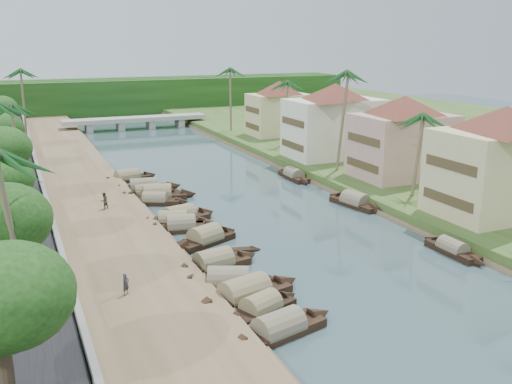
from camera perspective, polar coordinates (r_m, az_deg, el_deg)
name	(u,v)px	position (r m, az deg, el deg)	size (l,w,h in m)	color
ground	(310,246)	(49.76, 5.44, -5.35)	(220.00, 220.00, 0.00)	#374D52
left_bank	(88,203)	(63.41, -16.43, -1.03)	(10.00, 180.00, 0.80)	brown
right_bank	(365,172)	(75.57, 10.82, 2.02)	(16.00, 180.00, 1.20)	#2F491D
road	(1,209)	(62.99, -24.13, -1.57)	(8.00, 180.00, 1.40)	black
retaining_wall	(46,198)	(62.85, -20.29, -0.60)	(0.40, 180.00, 1.10)	slate
treeline	(110,96)	(143.19, -14.36, 9.26)	(120.00, 14.00, 8.00)	#11330E
bridge	(135,120)	(116.06, -11.98, 7.01)	(28.00, 4.00, 2.40)	gray
building_near	(501,160)	(57.99, 23.31, 2.97)	(14.85, 14.85, 10.20)	#D1C08C
building_mid	(403,136)	(70.34, 14.45, 5.45)	(14.11, 14.11, 9.70)	tan
building_far	(334,120)	(81.16, 7.85, 7.19)	(15.59, 15.59, 10.20)	silver
building_distant	(279,108)	(99.16, 2.32, 8.43)	(12.62, 12.62, 9.20)	#D1C08C
sampan_0	(279,330)	(35.22, 2.30, -13.58)	(8.82, 3.84, 2.27)	black
sampan_1	(261,309)	(37.64, 0.50, -11.58)	(7.14, 4.13, 2.12)	black
sampan_2	(245,294)	(39.55, -1.13, -10.19)	(9.78, 4.20, 2.49)	black
sampan_3	(228,282)	(41.44, -2.78, -8.99)	(8.63, 5.08, 2.31)	black
sampan_4	(214,264)	(44.73, -4.24, -7.15)	(8.34, 3.34, 2.30)	black
sampan_5	(205,239)	(50.08, -5.09, -4.70)	(7.77, 4.84, 2.42)	black
sampan_6	(181,226)	(53.60, -7.50, -3.43)	(7.85, 3.25, 2.28)	black
sampan_7	(174,221)	(55.14, -8.25, -2.93)	(7.99, 4.34, 2.12)	black
sampan_8	(180,218)	(56.20, -7.61, -2.56)	(8.30, 3.83, 2.47)	black
sampan_9	(155,201)	(62.53, -10.07, -0.85)	(7.36, 4.55, 1.93)	black
sampan_10	(147,194)	(65.33, -10.82, -0.19)	(8.22, 2.11, 2.25)	black
sampan_11	(158,195)	(64.66, -9.82, -0.30)	(9.17, 3.77, 2.53)	black
sampan_12	(144,187)	(68.49, -11.16, 0.49)	(9.22, 2.79, 2.17)	black
sampan_13	(127,178)	(73.33, -12.75, 1.37)	(8.41, 3.61, 2.25)	black
sampan_14	(453,250)	(50.21, 19.07, -5.46)	(1.59, 7.33, 1.83)	black
sampan_15	(355,202)	(61.77, 9.90, -1.03)	(3.41, 8.76, 2.29)	black
sampan_16	(294,176)	(72.98, 3.79, 1.64)	(1.88, 8.38, 2.06)	black
canoe_1	(233,251)	(48.07, -2.35, -5.91)	(4.99, 1.88, 0.80)	black
canoe_2	(135,194)	(66.65, -12.01, -0.24)	(6.13, 1.49, 0.88)	black
palm_1	(419,118)	(61.55, 15.99, 7.17)	(3.20, 3.20, 10.01)	brown
palm_2	(342,75)	(71.68, 8.59, 11.47)	(3.20, 3.20, 13.69)	brown
palm_3	(284,83)	(88.21, 2.77, 10.79)	(3.20, 3.20, 11.34)	brown
palm_4	(9,158)	(32.89, -23.45, 3.15)	(3.20, 3.20, 11.59)	brown
palm_6	(16,107)	(69.77, -22.88, 7.87)	(3.20, 3.20, 10.32)	brown
palm_7	(230,71)	(103.29, -2.59, 12.03)	(3.20, 3.20, 12.51)	brown
palm_8	(20,72)	(100.09, -22.53, 11.01)	(3.20, 3.20, 12.63)	brown
tree_3	(0,151)	(61.73, -24.24, 3.72)	(5.32, 5.32, 7.43)	#4E3B2D
tree_4	(1,131)	(79.60, -24.18, 5.60)	(4.98, 4.98, 6.75)	#4E3B2D
tree_5	(0,110)	(93.90, -24.24, 7.46)	(4.45, 4.45, 7.57)	#4E3B2D
tree_6	(361,119)	(84.54, 10.49, 7.20)	(4.04, 4.04, 6.69)	#4E3B2D
person_near	(126,284)	(39.29, -12.89, -8.97)	(0.54, 0.36, 1.49)	#292B32
person_far	(104,201)	(58.97, -14.95, -0.85)	(0.83, 0.64, 1.70)	#353125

